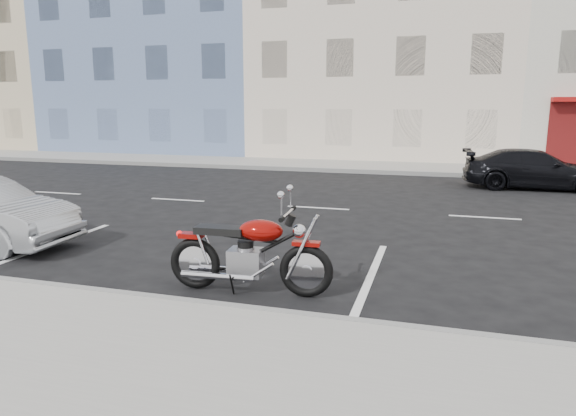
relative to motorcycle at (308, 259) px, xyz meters
name	(u,v)px	position (x,y,z in m)	size (l,w,h in m)	color
ground	(398,213)	(0.71, 6.09, -0.54)	(120.00, 120.00, 0.00)	black
sidewalk_far	(296,164)	(-4.29, 14.79, -0.46)	(80.00, 3.40, 0.15)	gray
curb_near	(3,283)	(-4.29, -0.91, -0.46)	(80.00, 0.12, 0.16)	gray
curb_far	(285,169)	(-4.29, 13.09, -0.46)	(80.00, 0.12, 0.16)	gray
bldg_far_west	(22,52)	(-25.29, 22.39, 5.46)	(12.00, 12.00, 12.00)	#C8B590
bldg_blue	(185,38)	(-13.29, 22.39, 5.96)	(12.00, 12.00, 13.00)	slate
bldg_cream	(389,44)	(-1.29, 22.39, 5.21)	(12.00, 12.00, 11.50)	beige
motorcycle	(308,259)	(0.00, 0.00, 0.00)	(2.35, 0.78, 1.18)	black
car_far	(534,169)	(4.47, 11.05, 0.08)	(1.72, 4.24, 1.23)	black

